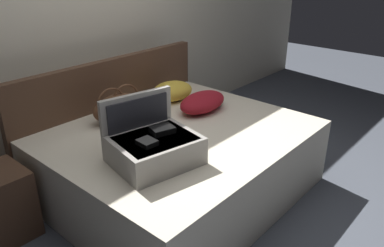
% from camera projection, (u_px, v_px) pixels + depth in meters
% --- Properties ---
extents(ground_plane, '(12.00, 12.00, 0.00)m').
position_uv_depth(ground_plane, '(218.00, 210.00, 3.01)').
color(ground_plane, '#4C515B').
extents(back_wall, '(8.00, 0.10, 2.60)m').
position_uv_depth(back_wall, '(79.00, 20.00, 3.48)').
color(back_wall, beige).
rests_on(back_wall, ground).
extents(bed, '(1.97, 1.64, 0.57)m').
position_uv_depth(bed, '(181.00, 162.00, 3.14)').
color(bed, beige).
rests_on(bed, ground).
extents(headboard, '(2.01, 0.08, 1.00)m').
position_uv_depth(headboard, '(113.00, 112.00, 3.57)').
color(headboard, '#4C3323').
rests_on(headboard, ground).
extents(hard_case_large, '(0.62, 0.56, 0.43)m').
position_uv_depth(hard_case_large, '(153.00, 146.00, 2.53)').
color(hard_case_large, gray).
rests_on(hard_case_large, bed).
extents(duffel_bag, '(0.49, 0.31, 0.31)m').
position_uv_depth(duffel_bag, '(119.00, 107.00, 3.16)').
color(duffel_bag, brown).
rests_on(duffel_bag, bed).
extents(pillow_near_headboard, '(0.51, 0.31, 0.17)m').
position_uv_depth(pillow_near_headboard, '(203.00, 102.00, 3.37)').
color(pillow_near_headboard, maroon).
rests_on(pillow_near_headboard, bed).
extents(pillow_center_head, '(0.45, 0.36, 0.18)m').
position_uv_depth(pillow_center_head, '(172.00, 91.00, 3.63)').
color(pillow_center_head, gold).
rests_on(pillow_center_head, bed).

